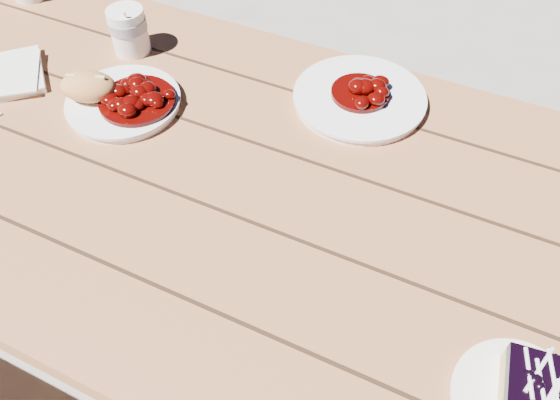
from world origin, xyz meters
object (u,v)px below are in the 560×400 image
at_px(coffee_cup, 129,31).
at_px(blueberry_cake, 538,389).
at_px(bread_roll, 88,87).
at_px(second_plate, 359,98).
at_px(picnic_table, 231,227).
at_px(main_plate, 124,103).

bearing_deg(coffee_cup, blueberry_cake, -24.57).
xyz_separation_m(bread_roll, second_plate, (0.45, 0.22, -0.03)).
relative_size(picnic_table, blueberry_cake, 22.28).
height_order(main_plate, blueberry_cake, blueberry_cake).
distance_m(coffee_cup, second_plate, 0.49).
height_order(bread_roll, second_plate, bread_roll).
xyz_separation_m(picnic_table, blueberry_cake, (0.53, -0.18, 0.19)).
bearing_deg(coffee_cup, main_plate, -60.31).
xyz_separation_m(blueberry_cake, coffee_cup, (-0.87, 0.40, 0.01)).
relative_size(main_plate, coffee_cup, 2.23).
distance_m(bread_roll, coffee_cup, 0.18).
bearing_deg(main_plate, second_plate, 27.03).
xyz_separation_m(main_plate, coffee_cup, (-0.09, 0.16, 0.04)).
relative_size(main_plate, blueberry_cake, 2.31).
distance_m(main_plate, second_plate, 0.44).
bearing_deg(second_plate, blueberry_cake, -49.03).
relative_size(picnic_table, coffee_cup, 21.51).
relative_size(picnic_table, second_plate, 8.15).
height_order(coffee_cup, second_plate, coffee_cup).
xyz_separation_m(main_plate, blueberry_cake, (0.78, -0.24, 0.02)).
xyz_separation_m(main_plate, bread_roll, (-0.05, -0.02, 0.03)).
bearing_deg(bread_roll, blueberry_cake, -14.83).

